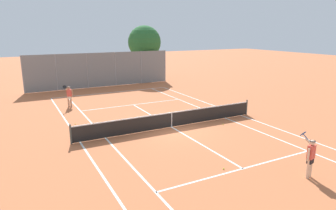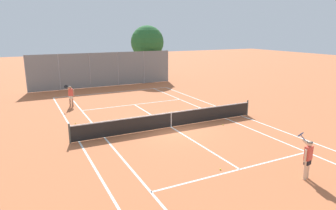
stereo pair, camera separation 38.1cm
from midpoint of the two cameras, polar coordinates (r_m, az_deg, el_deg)
ground_plane at (r=18.33m, az=1.19°, el=-4.24°), size 120.00×120.00×0.00m
court_line_markings at (r=18.33m, az=1.19°, el=-4.23°), size 11.10×23.90×0.01m
tennis_net at (r=18.18m, az=1.20°, el=-2.72°), size 12.00×0.10×1.07m
player_near_side at (r=13.18m, az=25.82°, el=-8.91°), size 0.56×0.82×1.77m
player_far_left at (r=24.23m, az=-17.61°, el=1.90°), size 0.78×0.71×1.77m
loose_tennis_ball_0 at (r=13.18m, az=10.78°, el=-11.93°), size 0.07×0.07×0.07m
loose_tennis_ball_1 at (r=19.03m, az=10.98°, el=-3.71°), size 0.07×0.07×0.07m
loose_tennis_ball_3 at (r=19.76m, az=-16.71°, el=-3.38°), size 0.07×0.07×0.07m
back_fence at (r=31.92m, az=-11.73°, el=6.61°), size 14.89×0.08×3.56m
tree_behind_left at (r=35.71m, az=-3.81°, el=11.67°), size 3.82×3.82×6.32m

